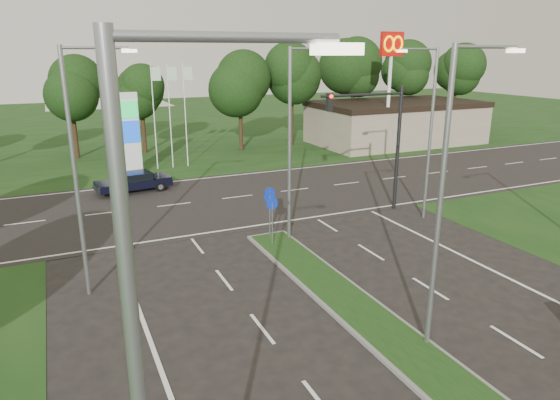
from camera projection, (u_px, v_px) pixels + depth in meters
name	position (u px, v px, depth m)	size (l,w,h in m)	color
verge_far	(139.00, 130.00, 57.98)	(160.00, 50.00, 0.02)	#143311
cross_road	(222.00, 199.00, 30.92)	(160.00, 12.00, 0.02)	black
median_kerb	(453.00, 388.00, 13.44)	(2.00, 26.00, 0.12)	slate
commercial_building	(396.00, 123.00, 49.52)	(16.00, 9.00, 4.00)	gray
streetlight_median_near	(447.00, 187.00, 14.15)	(2.53, 0.22, 9.00)	gray
streetlight_median_far	(294.00, 136.00, 22.88)	(2.53, 0.22, 9.00)	gray
streetlight_left_far	(80.00, 162.00, 17.46)	(2.53, 0.22, 9.00)	gray
streetlight_right_far	(428.00, 126.00, 25.96)	(2.53, 0.22, 9.00)	gray
traffic_signal	(380.00, 130.00, 27.19)	(5.10, 0.42, 7.00)	black
median_signs	(271.00, 206.00, 23.79)	(1.16, 1.76, 2.38)	gray
gas_pylon	(133.00, 131.00, 36.41)	(5.80, 1.26, 8.00)	silver
mcdonalds_sign	(391.00, 61.00, 42.71)	(2.20, 0.47, 10.40)	silver
treeline_far	(163.00, 75.00, 42.92)	(6.00, 6.00, 9.90)	black
navy_sedan	(134.00, 182.00, 32.36)	(4.83, 2.50, 1.27)	black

